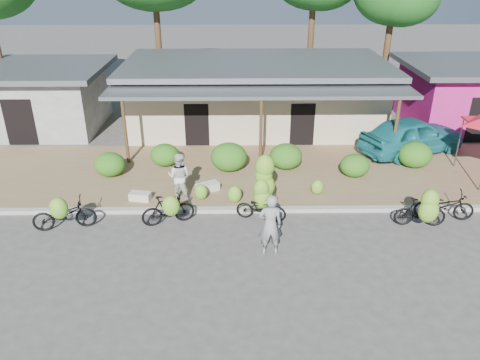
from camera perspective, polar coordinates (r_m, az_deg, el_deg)
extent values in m
plane|color=#4A4845|center=(14.67, 3.74, -7.73)|extent=(100.00, 100.00, 0.00)
cube|color=olive|center=(19.01, 2.65, 0.78)|extent=(60.00, 6.00, 0.12)
cube|color=#A8A399|center=(16.34, 3.24, -3.63)|extent=(60.00, 0.25, 0.15)
cube|color=#C3B694|center=(24.12, 1.92, 10.06)|extent=(12.00, 6.00, 3.10)
cube|color=slate|center=(23.72, 1.99, 13.96)|extent=(13.00, 7.00, 0.25)
cube|color=black|center=(21.44, 2.26, 6.76)|extent=(1.40, 0.12, 2.20)
cube|color=slate|center=(19.91, 2.50, 10.67)|extent=(13.00, 2.00, 0.15)
cylinder|color=brown|center=(19.98, -13.78, 5.55)|extent=(0.14, 0.14, 2.85)
cylinder|color=brown|center=(19.50, 2.56, 5.79)|extent=(0.14, 0.14, 2.85)
cylinder|color=brown|center=(20.59, 18.39, 5.57)|extent=(0.14, 0.14, 2.85)
cube|color=#C51E83|center=(26.76, 25.31, 9.10)|extent=(5.00, 5.00, 3.00)
cube|color=slate|center=(26.41, 25.98, 12.45)|extent=(6.00, 6.00, 0.25)
cube|color=#B0AFAA|center=(26.07, -23.34, 8.96)|extent=(6.00, 5.00, 2.90)
cube|color=slate|center=(25.71, -23.96, 12.30)|extent=(7.00, 6.00, 0.25)
cube|color=black|center=(24.01, -25.22, 6.40)|extent=(1.40, 0.12, 2.20)
cylinder|color=brown|center=(28.80, -10.00, 17.49)|extent=(0.36, 0.36, 8.21)
cylinder|color=brown|center=(29.37, 8.65, 17.10)|extent=(0.36, 0.36, 7.56)
cylinder|color=brown|center=(28.45, 17.47, 15.03)|extent=(0.36, 0.36, 6.64)
ellipsoid|color=#2A5C15|center=(19.21, -15.60, 1.84)|extent=(1.23, 1.11, 0.96)
ellipsoid|color=#2A5C15|center=(19.67, -9.16, 3.04)|extent=(1.20, 1.08, 0.93)
ellipsoid|color=#2A5C15|center=(18.94, -1.36, 2.83)|extent=(1.49, 1.34, 1.16)
ellipsoid|color=#2A5C15|center=(19.23, 5.62, 2.89)|extent=(1.35, 1.22, 1.05)
ellipsoid|color=#2A5C15|center=(19.01, 13.83, 1.73)|extent=(1.17, 1.06, 0.92)
ellipsoid|color=#2A5C15|center=(20.58, 20.57, 2.90)|extent=(1.36, 1.23, 1.06)
cylinder|color=#59595E|center=(21.08, 25.12, 4.13)|extent=(0.05, 0.05, 2.10)
imported|color=black|center=(16.16, -20.64, -3.94)|extent=(2.10, 1.09, 1.05)
ellipsoid|color=#80BF2F|center=(15.32, -21.23, -3.23)|extent=(0.57, 0.48, 0.71)
imported|color=black|center=(15.58, -8.76, -3.56)|extent=(1.84, 1.01, 1.06)
ellipsoid|color=#80BF2F|center=(14.79, -8.42, -3.13)|extent=(0.55, 0.47, 0.69)
imported|color=black|center=(15.68, 2.58, -3.41)|extent=(1.79, 0.98, 0.89)
ellipsoid|color=#80BF2F|center=(16.07, 2.78, -1.84)|extent=(0.67, 0.57, 0.83)
ellipsoid|color=#80BF2F|center=(15.89, 3.16, -0.71)|extent=(0.62, 0.53, 0.78)
ellipsoid|color=#80BF2F|center=(15.74, 2.91, 0.55)|extent=(0.59, 0.50, 0.74)
ellipsoid|color=#80BF2F|center=(15.59, 3.05, 1.69)|extent=(0.65, 0.55, 0.81)
ellipsoid|color=#80BF2F|center=(15.74, 2.73, -2.28)|extent=(0.60, 0.51, 0.75)
ellipsoid|color=#80BF2F|center=(15.57, 2.61, -1.04)|extent=(0.53, 0.45, 0.66)
imported|color=black|center=(16.39, 21.11, -3.69)|extent=(1.70, 0.59, 1.01)
ellipsoid|color=#80BF2F|center=(15.65, 21.99, -3.51)|extent=(0.63, 0.53, 0.78)
ellipsoid|color=#80BF2F|center=(15.53, 22.16, -2.25)|extent=(0.56, 0.47, 0.70)
imported|color=black|center=(17.10, 23.63, -2.87)|extent=(2.02, 0.92, 1.02)
ellipsoid|color=#80BF2F|center=(16.82, -4.78, -1.46)|extent=(0.47, 0.40, 0.59)
ellipsoid|color=#80BF2F|center=(16.57, -0.66, -1.73)|extent=(0.50, 0.43, 0.63)
ellipsoid|color=#80BF2F|center=(17.35, 9.40, -0.86)|extent=(0.46, 0.39, 0.57)
cube|color=beige|center=(17.47, -3.98, -0.86)|extent=(0.94, 0.77, 0.30)
cube|color=beige|center=(17.17, -12.06, -1.95)|extent=(0.81, 0.51, 0.28)
imported|color=gray|center=(13.72, 3.69, -5.48)|extent=(0.74, 0.51, 1.96)
imported|color=silver|center=(16.69, -7.41, 0.43)|extent=(0.98, 0.84, 1.76)
imported|color=#1B727B|center=(21.92, 20.22, 5.13)|extent=(5.18, 3.71, 1.64)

